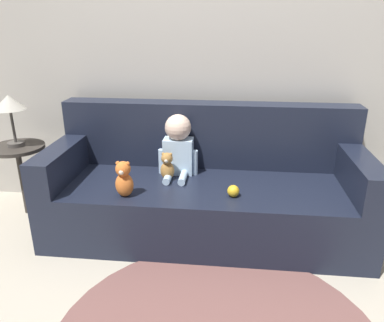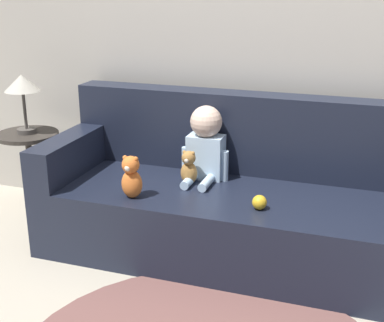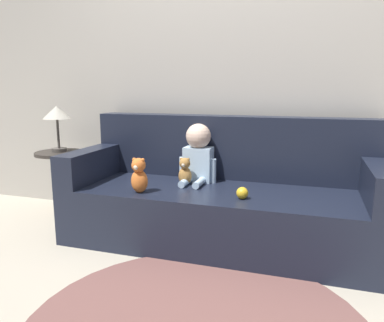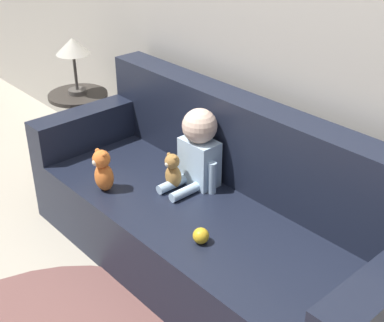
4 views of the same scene
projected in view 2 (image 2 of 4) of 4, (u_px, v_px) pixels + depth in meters
The scene contains 8 objects.
ground_plane at pixel (231, 253), 3.03m from camera, with size 12.00×12.00×0.00m, color #B7AD99.
wall_back at pixel (259, 11), 3.04m from camera, with size 8.00×0.05×2.60m.
couch at pixel (235, 201), 2.98m from camera, with size 2.10×0.81×0.86m.
person_baby at pixel (205, 144), 3.01m from camera, with size 0.28×0.32×0.42m.
teddy_bear_brown at pixel (189, 168), 2.95m from camera, with size 0.09×0.09×0.19m.
plush_toy_side at pixel (131, 177), 2.76m from camera, with size 0.11×0.11×0.23m.
toy_ball at pixel (259, 202), 2.64m from camera, with size 0.07×0.07×0.07m.
side_table at pixel (25, 113), 3.35m from camera, with size 0.39×0.39×0.92m.
Camera 2 is at (0.65, -2.62, 1.48)m, focal length 50.00 mm.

